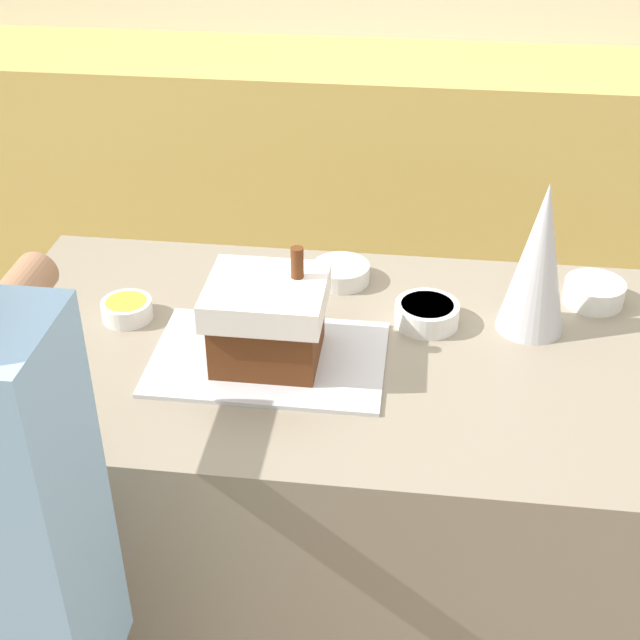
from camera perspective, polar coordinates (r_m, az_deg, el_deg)
The scene contains 9 objects.
back_cabinet_block at distance 3.62m, azimuth 5.20°, elevation 9.18°, with size 6.00×0.60×0.92m.
kitchen_island at distance 2.04m, azimuth 2.63°, elevation -12.39°, with size 1.55×0.78×0.91m.
baking_tray at distance 1.72m, azimuth -3.31°, elevation -2.45°, with size 0.45×0.30×0.01m.
gingerbread_house at distance 1.67m, azimuth -3.39°, elevation 0.08°, with size 0.22×0.20×0.22m.
decorative_tree at distance 1.78m, azimuth 13.84°, elevation 3.85°, with size 0.14×0.14×0.32m.
candy_bowl_center_rear at distance 1.82m, azimuth 6.85°, elevation 0.46°, with size 0.13×0.13×0.05m.
candy_bowl_near_tray_left at distance 1.97m, azimuth 17.14°, elevation 1.77°, with size 0.13×0.13×0.05m.
candy_bowl_front_corner at distance 1.87m, azimuth -12.25°, elevation 0.71°, with size 0.10×0.10×0.04m.
candy_bowl_far_right at distance 1.96m, azimuth 1.36°, elevation 3.09°, with size 0.13×0.13×0.04m.
Camera 1 is at (0.09, -1.44, 1.90)m, focal length 50.00 mm.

